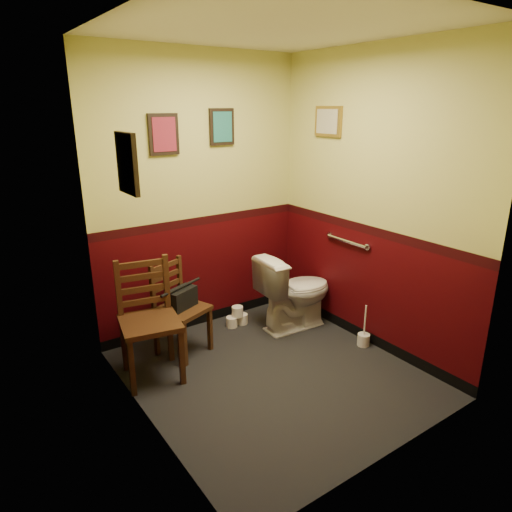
{
  "coord_description": "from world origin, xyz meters",
  "views": [
    {
      "loc": [
        -2.06,
        -2.71,
        2.19
      ],
      "look_at": [
        0.0,
        0.25,
        1.0
      ],
      "focal_mm": 32.0,
      "sensor_mm": 36.0,
      "label": 1
    }
  ],
  "objects": [
    {
      "name": "framed_print_left",
      "position": [
        -1.08,
        0.1,
        1.85
      ],
      "size": [
        0.04,
        0.3,
        0.38
      ],
      "color": "black",
      "rests_on": "wall_left"
    },
    {
      "name": "framed_print_right",
      "position": [
        1.08,
        0.6,
        2.05
      ],
      "size": [
        0.04,
        0.34,
        0.28
      ],
      "color": "olive",
      "rests_on": "wall_right"
    },
    {
      "name": "wall_right",
      "position": [
        1.1,
        0.0,
        1.35
      ],
      "size": [
        0.0,
        2.4,
        2.7
      ],
      "primitive_type": "cube",
      "rotation": [
        1.57,
        0.0,
        -1.57
      ],
      "color": "#380308",
      "rests_on": "ground"
    },
    {
      "name": "tp_stack",
      "position": [
        0.25,
        0.95,
        0.09
      ],
      "size": [
        0.24,
        0.13,
        0.21
      ],
      "color": "silver",
      "rests_on": "floor"
    },
    {
      "name": "grab_bar",
      "position": [
        1.07,
        0.25,
        0.95
      ],
      "size": [
        0.05,
        0.56,
        0.06
      ],
      "color": "silver",
      "rests_on": "wall_right"
    },
    {
      "name": "handbag",
      "position": [
        -0.45,
        0.77,
        0.55
      ],
      "size": [
        0.32,
        0.25,
        0.21
      ],
      "rotation": [
        0.0,
        0.0,
        0.4
      ],
      "color": "black",
      "rests_on": "chair_right"
    },
    {
      "name": "ceiling",
      "position": [
        0.0,
        0.0,
        2.7
      ],
      "size": [
        2.2,
        2.4,
        0.0
      ],
      "primitive_type": "cube",
      "rotation": [
        3.14,
        0.0,
        0.0
      ],
      "color": "silver",
      "rests_on": "ground"
    },
    {
      "name": "wall_left",
      "position": [
        -1.1,
        0.0,
        1.35
      ],
      "size": [
        0.0,
        2.4,
        2.7
      ],
      "primitive_type": "cube",
      "rotation": [
        1.57,
        0.0,
        1.57
      ],
      "color": "#380308",
      "rests_on": "ground"
    },
    {
      "name": "wall_back",
      "position": [
        0.0,
        1.2,
        1.35
      ],
      "size": [
        2.2,
        0.0,
        2.7
      ],
      "primitive_type": "cube",
      "rotation": [
        1.57,
        0.0,
        0.0
      ],
      "color": "#380308",
      "rests_on": "ground"
    },
    {
      "name": "wall_front",
      "position": [
        0.0,
        -1.2,
        1.35
      ],
      "size": [
        2.2,
        0.0,
        2.7
      ],
      "primitive_type": "cube",
      "rotation": [
        -1.57,
        0.0,
        0.0
      ],
      "color": "#380308",
      "rests_on": "ground"
    },
    {
      "name": "framed_print_back_a",
      "position": [
        -0.35,
        1.18,
        1.95
      ],
      "size": [
        0.28,
        0.04,
        0.36
      ],
      "color": "black",
      "rests_on": "wall_back"
    },
    {
      "name": "framed_print_back_b",
      "position": [
        0.25,
        1.18,
        2.0
      ],
      "size": [
        0.26,
        0.04,
        0.34
      ],
      "color": "black",
      "rests_on": "wall_back"
    },
    {
      "name": "toilet",
      "position": [
        0.72,
        0.59,
        0.39
      ],
      "size": [
        0.82,
        0.49,
        0.78
      ],
      "primitive_type": "imported",
      "rotation": [
        0.0,
        0.0,
        1.5
      ],
      "color": "white",
      "rests_on": "floor"
    },
    {
      "name": "chair_left",
      "position": [
        -0.84,
        0.59,
        0.5
      ],
      "size": [
        0.55,
        0.55,
        1.0
      ],
      "rotation": [
        0.0,
        0.0,
        -0.2
      ],
      "color": "#3F2413",
      "rests_on": "floor"
    },
    {
      "name": "chair_right",
      "position": [
        -0.47,
        0.81,
        0.43
      ],
      "size": [
        0.52,
        0.52,
        0.87
      ],
      "rotation": [
        0.0,
        0.0,
        0.36
      ],
      "color": "#3F2413",
      "rests_on": "floor"
    },
    {
      "name": "floor",
      "position": [
        0.0,
        0.0,
        0.0
      ],
      "size": [
        2.2,
        2.4,
        0.0
      ],
      "primitive_type": "cube",
      "color": "black",
      "rests_on": "ground"
    },
    {
      "name": "toilet_brush",
      "position": [
        1.01,
        -0.1,
        0.07
      ],
      "size": [
        0.12,
        0.12,
        0.42
      ],
      "color": "silver",
      "rests_on": "floor"
    }
  ]
}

